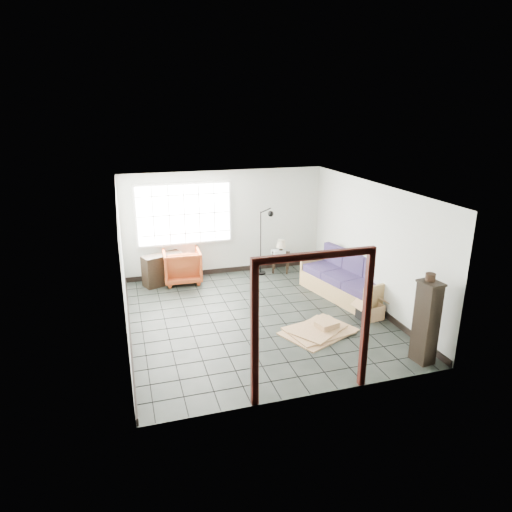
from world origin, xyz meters
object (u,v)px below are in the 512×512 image
object	(u,v)px
armchair	(182,264)
tall_shelf	(426,322)
side_table	(281,257)
futon_sofa	(346,281)

from	to	relation	value
armchair	tall_shelf	size ratio (longest dim) A/B	0.63
side_table	tall_shelf	bearing A→B (deg)	-80.78
armchair	tall_shelf	world-z (taller)	tall_shelf
futon_sofa	tall_shelf	distance (m)	2.87
side_table	tall_shelf	world-z (taller)	tall_shelf
armchair	side_table	xyz separation A→B (m)	(2.52, 0.00, -0.05)
futon_sofa	armchair	size ratio (longest dim) A/B	2.60
side_table	armchair	bearing A→B (deg)	180.00
futon_sofa	armchair	world-z (taller)	futon_sofa
side_table	tall_shelf	xyz separation A→B (m)	(0.78, -4.80, 0.32)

